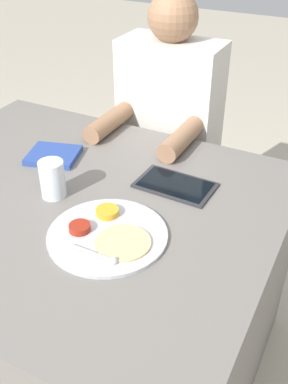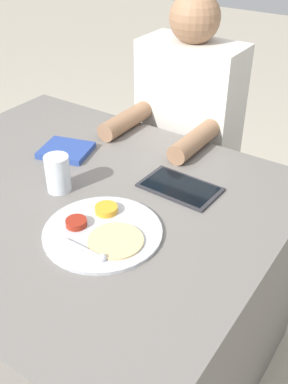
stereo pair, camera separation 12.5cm
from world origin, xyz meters
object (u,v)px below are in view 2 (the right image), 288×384
Objects in this scene: drinking_glass at (58,173)px; person_diner at (186,156)px; tablet_device at (180,187)px; red_notebook at (66,151)px; thali_tray at (103,231)px.

person_diner is at bearing 84.05° from drinking_glass.
person_diner is (-0.23, 0.46, -0.18)m from tablet_device.
person_diner reaches higher than red_notebook.
person_diner is (-0.17, 0.76, -0.18)m from thali_tray.
red_notebook reaches higher than tablet_device.
tablet_device is at bearing 78.79° from thali_tray.
red_notebook is 0.16× the size of person_diner.
thali_tray is 2.80× the size of drinking_glass.
thali_tray is at bearing -35.88° from red_notebook.
person_diner is 10.77× the size of drinking_glass.
person_diner reaches higher than tablet_device.
person_diner reaches higher than drinking_glass.
person_diner is at bearing 102.68° from thali_tray.
drinking_glass is (0.14, -0.18, 0.05)m from red_notebook.
drinking_glass reaches higher than red_notebook.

